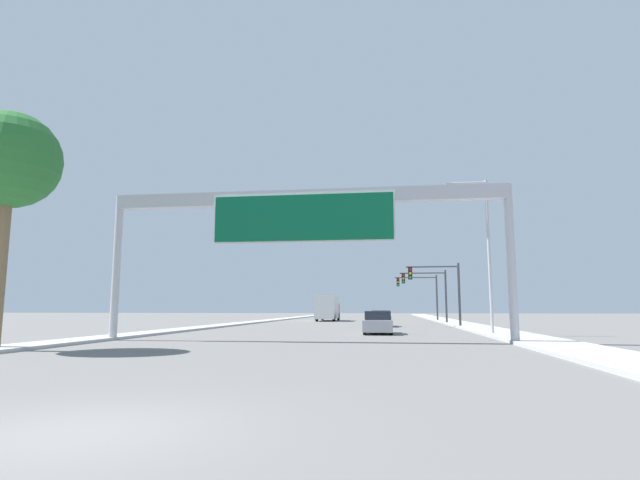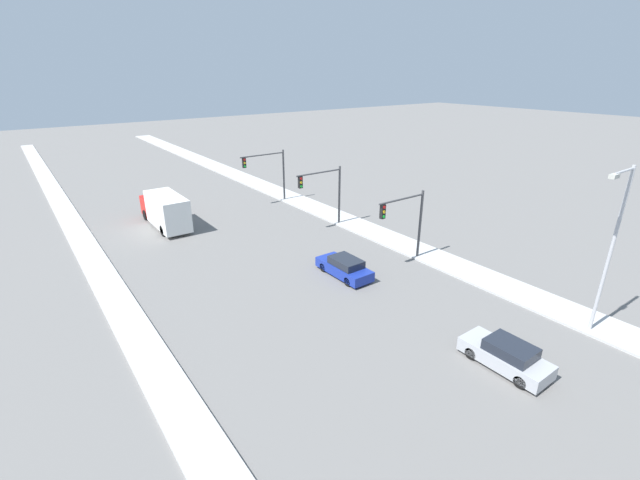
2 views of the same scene
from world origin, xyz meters
TOP-DOWN VIEW (x-y plane):
  - sidewalk_right at (11.25, 60.00)m, footprint 3.00×120.00m
  - median_strip_left at (-10.75, 60.00)m, footprint 2.00×120.00m
  - car_mid_center at (3.50, 38.93)m, footprint 1.81×4.59m
  - car_near_right at (3.50, 26.19)m, footprint 1.83×4.37m
  - truck_box_primary at (-3.50, 57.08)m, footprint 2.40×8.32m
  - traffic_light_near_intersection at (8.70, 38.00)m, footprint 4.59×0.32m
  - traffic_light_mid_block at (8.60, 48.00)m, footprint 4.91×0.32m
  - traffic_light_far_intersection at (8.47, 58.00)m, footprint 5.32×0.32m
  - street_lamp_right at (10.06, 25.11)m, footprint 2.57×0.28m

SIDE VIEW (x-z plane):
  - sidewalk_right at x=11.25m, z-range 0.00..0.15m
  - median_strip_left at x=-10.75m, z-range 0.00..0.15m
  - car_mid_center at x=3.50m, z-range -0.04..1.38m
  - car_near_right at x=3.50m, z-range -0.04..1.41m
  - truck_box_primary at x=-3.50m, z-range 0.03..3.27m
  - traffic_light_near_intersection at x=8.70m, z-range 1.01..6.53m
  - traffic_light_mid_block at x=8.60m, z-range 1.05..6.70m
  - traffic_light_far_intersection at x=8.47m, z-range 1.09..6.86m
  - street_lamp_right at x=10.06m, z-range 0.79..10.39m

